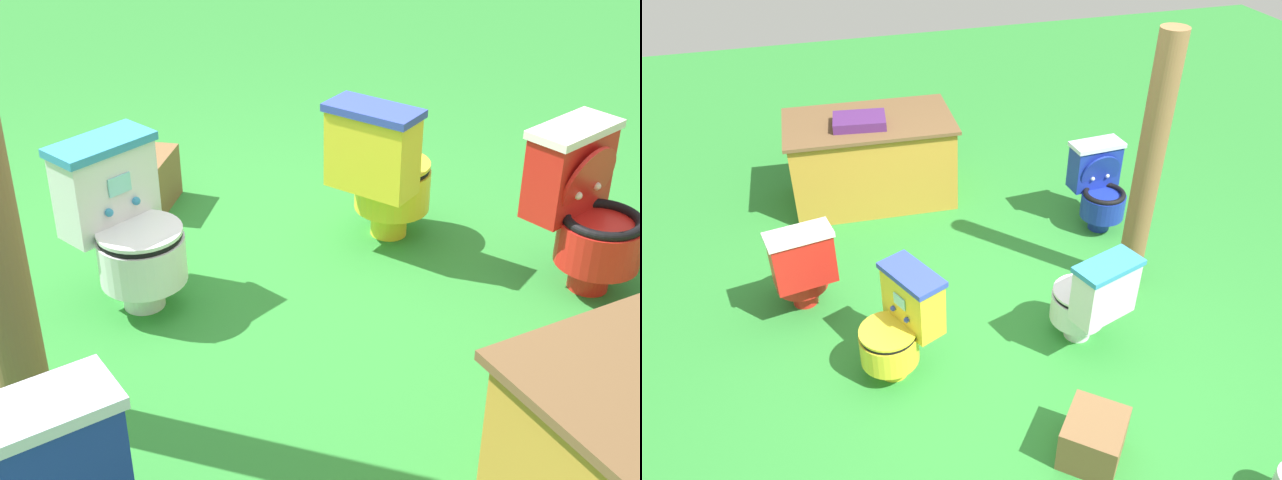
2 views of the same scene
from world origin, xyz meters
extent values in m
plane|color=#2D8433|center=(0.00, 0.00, 0.00)|extent=(14.00, 14.00, 0.00)
cylinder|color=red|center=(-1.34, 0.82, 0.07)|extent=(0.21, 0.21, 0.14)
cylinder|color=red|center=(-1.35, 0.84, 0.24)|extent=(0.43, 0.43, 0.20)
torus|color=black|center=(-1.35, 0.84, 0.35)|extent=(0.41, 0.41, 0.04)
cylinder|color=white|center=(-1.35, 0.84, 0.30)|extent=(0.28, 0.28, 0.01)
cube|color=red|center=(-1.31, 0.65, 0.51)|extent=(0.44, 0.26, 0.37)
cube|color=white|center=(-1.31, 0.65, 0.71)|extent=(0.47, 0.29, 0.04)
cube|color=#8CE0E5|center=(-1.33, 0.75, 0.56)|extent=(0.11, 0.03, 0.08)
cylinder|color=red|center=(-1.33, 0.74, 0.49)|extent=(0.36, 0.15, 0.35)
sphere|color=white|center=(-1.40, 0.74, 0.46)|extent=(0.04, 0.04, 0.04)
sphere|color=white|center=(-1.26, 0.76, 0.46)|extent=(0.04, 0.04, 0.04)
cylinder|color=white|center=(0.42, -0.06, 0.07)|extent=(0.23, 0.23, 0.14)
cylinder|color=white|center=(0.42, -0.04, 0.24)|extent=(0.47, 0.47, 0.20)
torus|color=black|center=(0.42, -0.04, 0.35)|extent=(0.45, 0.45, 0.04)
cylinder|color=#338CBF|center=(0.42, -0.04, 0.30)|extent=(0.30, 0.30, 0.01)
cube|color=white|center=(0.48, -0.23, 0.51)|extent=(0.45, 0.31, 0.37)
cube|color=#338CBF|center=(0.48, -0.23, 0.71)|extent=(0.48, 0.34, 0.04)
cube|color=#8CE0E5|center=(0.45, -0.13, 0.56)|extent=(0.11, 0.04, 0.08)
cylinder|color=white|center=(0.42, -0.04, 0.37)|extent=(0.45, 0.45, 0.02)
sphere|color=#338CBF|center=(0.38, -0.15, 0.46)|extent=(0.04, 0.04, 0.04)
sphere|color=#338CBF|center=(0.51, -0.11, 0.46)|extent=(0.04, 0.04, 0.04)
torus|color=black|center=(1.17, 1.09, 0.35)|extent=(0.38, 0.38, 0.04)
cube|color=#192D9E|center=(1.16, 1.29, 0.51)|extent=(0.42, 0.22, 0.37)
cube|color=silver|center=(1.16, 1.29, 0.71)|extent=(0.45, 0.24, 0.04)
cube|color=#8CE0E5|center=(1.16, 1.19, 0.56)|extent=(0.11, 0.02, 0.08)
cylinder|color=#192D9E|center=(1.16, 1.19, 0.49)|extent=(0.36, 0.11, 0.35)
sphere|color=silver|center=(1.23, 1.19, 0.46)|extent=(0.04, 0.04, 0.04)
sphere|color=silver|center=(1.10, 1.18, 0.46)|extent=(0.04, 0.04, 0.04)
cylinder|color=yellow|center=(-0.86, -0.05, 0.07)|extent=(0.24, 0.24, 0.14)
cylinder|color=yellow|center=(-0.87, -0.06, 0.24)|extent=(0.49, 0.49, 0.20)
torus|color=black|center=(-0.87, -0.06, 0.35)|extent=(0.47, 0.47, 0.04)
cylinder|color=#3347B2|center=(-0.87, -0.06, 0.30)|extent=(0.32, 0.32, 0.01)
cube|color=yellow|center=(-0.69, 0.03, 0.51)|extent=(0.34, 0.45, 0.37)
cube|color=#3347B2|center=(-0.69, 0.03, 0.71)|extent=(0.37, 0.48, 0.04)
cube|color=#8CE0E5|center=(-0.78, -0.01, 0.56)|extent=(0.05, 0.10, 0.08)
cylinder|color=yellow|center=(-0.87, -0.06, 0.37)|extent=(0.48, 0.48, 0.02)
sphere|color=#3347B2|center=(-0.76, -0.08, 0.46)|extent=(0.04, 0.04, 0.04)
sphere|color=#3347B2|center=(-0.82, 0.05, 0.46)|extent=(0.04, 0.04, 0.04)
cube|color=brown|center=(0.08, -0.97, 0.14)|extent=(0.47, 0.48, 0.29)
camera|label=1|loc=(1.39, 3.07, 2.13)|focal=49.08mm
camera|label=2|loc=(-1.23, -2.87, 3.02)|focal=35.10mm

